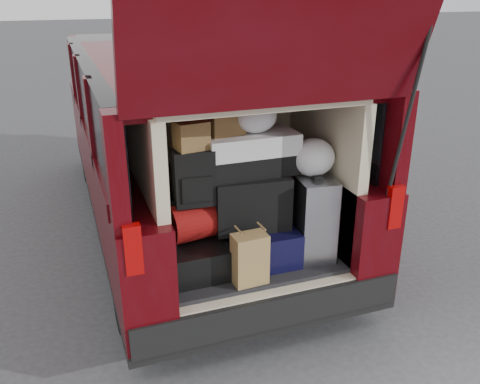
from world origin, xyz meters
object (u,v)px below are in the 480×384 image
Objects in this scene: black_soft_case at (250,201)px; kraft_bag at (250,259)px; silver_roller at (312,216)px; backpack at (194,177)px; twotone_duffel at (250,153)px; navy_hardshell at (257,240)px; black_hardshell at (196,254)px; red_duffel at (199,219)px.

kraft_bag is at bearing -105.35° from black_soft_case.
silver_roller is 1.61× the size of backpack.
kraft_bag is 0.72m from twotone_duffel.
twotone_duffel reaches higher than navy_hardshell.
twotone_duffel is (0.02, 0.06, 0.33)m from black_soft_case.
black_hardshell is 1.30× the size of red_duffel.
black_hardshell is 0.52m from black_soft_case.
black_soft_case is 0.47m from backpack.
backpack is 0.59× the size of twotone_duffel.
navy_hardshell is at bearing 172.81° from silver_roller.
black_soft_case is at bearing 6.96° from backpack.
red_duffel is (0.04, 0.03, 0.25)m from black_hardshell.
black_soft_case is (-0.44, 0.10, 0.14)m from silver_roller.
black_soft_case is at bearing -105.44° from twotone_duffel.
backpack is at bearing -170.71° from black_soft_case.
black_soft_case is (0.41, 0.01, 0.33)m from black_hardshell.
red_duffel is at bearing 123.68° from kraft_bag.
navy_hardshell is 1.11× the size of black_soft_case.
kraft_bag is 0.55× the size of twotone_duffel.
kraft_bag reaches higher than navy_hardshell.
black_soft_case is 0.82× the size of twotone_duffel.
red_duffel reaches higher than black_hardshell.
kraft_bag is 0.93× the size of backpack.
twotone_duffel reaches higher than kraft_bag.
navy_hardshell is 0.43m from silver_roller.
navy_hardshell is 0.48m from red_duffel.
red_duffel is at bearing 36.43° from black_hardshell.
red_duffel is 0.66× the size of twotone_duffel.
twotone_duffel is (0.14, 0.37, 0.60)m from kraft_bag.
kraft_bag is 0.43m from black_soft_case.
twotone_duffel reaches higher than silver_roller.
navy_hardshell is 0.96× the size of silver_roller.
black_hardshell is at bearing -151.50° from red_duffel.
backpack reaches higher than kraft_bag.
kraft_bag is (-0.56, -0.22, -0.13)m from silver_roller.
silver_roller is 1.73× the size of kraft_bag.
twotone_duffel reaches higher than red_duffel.
red_duffel reaches higher than kraft_bag.
black_soft_case reaches higher than kraft_bag.
black_hardshell is 0.46m from navy_hardshell.
navy_hardshell is at bearing 57.84° from kraft_bag.
kraft_bag is at bearing -152.04° from silver_roller.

